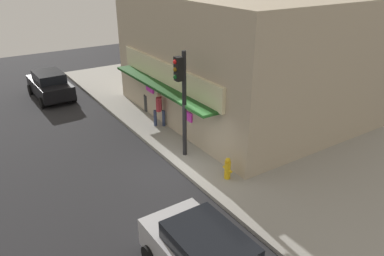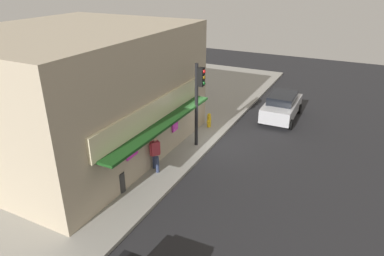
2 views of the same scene
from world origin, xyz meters
TOP-DOWN VIEW (x-y plane):
  - ground_plane at (0.00, 0.00)m, footprint 49.49×49.49m
  - sidewalk at (0.00, 5.55)m, footprint 32.99×11.10m
  - corner_building at (-3.46, 6.38)m, footprint 11.63×10.31m
  - traffic_light at (-0.66, 0.71)m, footprint 0.32×0.58m
  - fire_hydrant at (1.86, 1.19)m, footprint 0.48×0.24m
  - trash_can at (-6.12, 1.90)m, footprint 0.57×0.57m
  - pedestrian at (-3.95, 1.37)m, footprint 0.49×0.57m
  - parked_car_silver at (5.54, -2.35)m, footprint 4.31×2.15m

SIDE VIEW (x-z plane):
  - ground_plane at x=0.00m, z-range 0.00..0.00m
  - sidewalk at x=0.00m, z-range 0.00..0.16m
  - fire_hydrant at x=1.86m, z-range 0.15..1.04m
  - trash_can at x=-6.12m, z-range 0.16..1.09m
  - parked_car_silver at x=5.54m, z-range 0.03..1.71m
  - pedestrian at x=-3.95m, z-range 0.24..2.01m
  - traffic_light at x=-0.66m, z-range 0.82..5.35m
  - corner_building at x=-3.46m, z-range 0.16..6.41m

